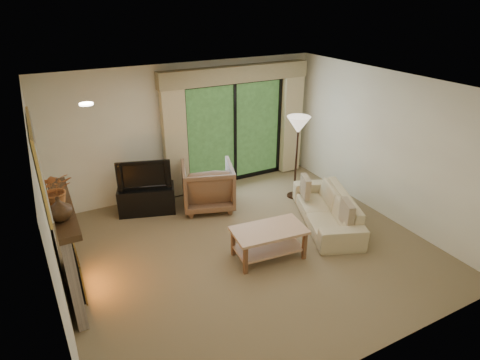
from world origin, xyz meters
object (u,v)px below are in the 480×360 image
media_console (147,199)px  armchair (208,186)px  sofa (327,209)px  coffee_table (269,243)px

media_console → armchair: armchair is taller
sofa → coffee_table: size_ratio=1.76×
armchair → coffee_table: 1.96m
coffee_table → armchair: bearing=100.9°
sofa → coffee_table: (-1.44, -0.39, -0.04)m
armchair → sofa: size_ratio=0.49×
media_console → armchair: bearing=0.2°
media_console → coffee_table: (1.27, -2.29, -0.01)m
sofa → coffee_table: sofa is taller
armchair → coffee_table: armchair is taller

